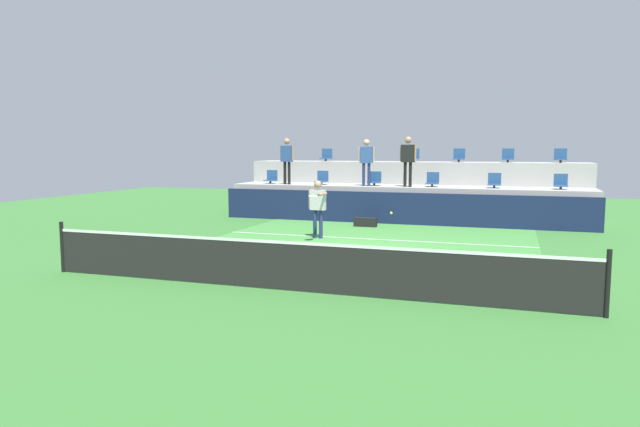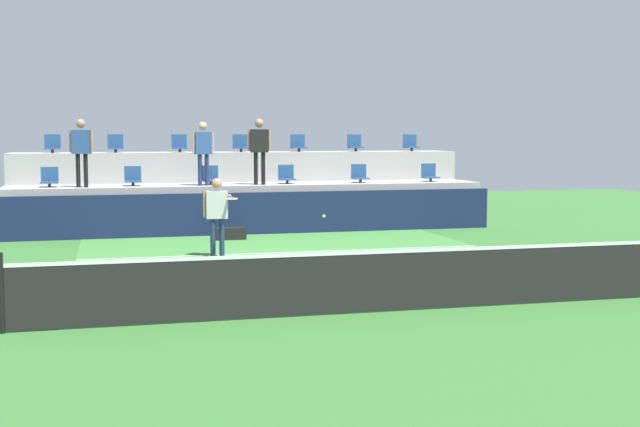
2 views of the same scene
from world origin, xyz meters
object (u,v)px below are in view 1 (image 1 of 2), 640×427
object	(u,v)px
stadium_chair_lower_mid_left	(375,180)
spectator_in_white	(366,158)
stadium_chair_upper_far_right	(561,157)
spectator_in_grey	(287,156)
tennis_ball	(391,213)
stadium_chair_upper_left	(326,156)
stadium_chair_lower_right	(494,182)
tennis_player	(318,203)
stadium_chair_lower_far_left	(271,178)
stadium_chair_upper_center	(413,156)
spectator_leaning_on_rail	(408,156)
stadium_chair_upper_right	(508,157)
stadium_chair_lower_far_right	(561,183)
stadium_chair_lower_left	(322,179)
stadium_chair_upper_far_left	(288,156)
equipment_bag	(365,222)
stadium_chair_upper_mid_left	(369,156)
stadium_chair_lower_mid_right	(433,181)
stadium_chair_upper_mid_right	(459,156)

from	to	relation	value
stadium_chair_lower_mid_left	spectator_in_white	xyz separation A→B (m)	(-0.23, -0.38, 0.81)
stadium_chair_upper_far_right	spectator_in_grey	size ratio (longest dim) A/B	0.30
spectator_in_white	tennis_ball	bearing A→B (deg)	-68.78
stadium_chair_upper_left	stadium_chair_upper_far_right	distance (m)	8.96
stadium_chair_lower_right	tennis_player	distance (m)	7.02
stadium_chair_lower_far_left	stadium_chair_upper_left	world-z (taller)	stadium_chair_upper_left
stadium_chair_upper_center	tennis_player	distance (m)	7.26
stadium_chair_upper_far_right	spectator_leaning_on_rail	xyz separation A→B (m)	(-5.18, -2.18, 0.03)
stadium_chair_lower_right	stadium_chair_upper_right	world-z (taller)	stadium_chair_upper_right
stadium_chair_upper_left	stadium_chair_upper_far_right	size ratio (longest dim) A/B	1.00
stadium_chair_lower_far_right	spectator_leaning_on_rail	world-z (taller)	spectator_leaning_on_rail
stadium_chair_lower_left	spectator_leaning_on_rail	distance (m)	3.49
stadium_chair_lower_right	stadium_chair_upper_far_left	world-z (taller)	stadium_chair_upper_far_left
stadium_chair_upper_far_left	spectator_in_grey	bearing A→B (deg)	-68.95
stadium_chair_lower_right	stadium_chair_upper_center	xyz separation A→B (m)	(-3.14, 1.80, 0.85)
stadium_chair_upper_left	stadium_chair_lower_left	bearing A→B (deg)	-77.02
stadium_chair_lower_far_right	equipment_bag	distance (m)	6.69
stadium_chair_lower_left	spectator_in_white	distance (m)	2.04
stadium_chair_lower_left	tennis_ball	xyz separation A→B (m)	(3.83, -5.52, -0.60)
stadium_chair_upper_far_left	tennis_player	xyz separation A→B (m)	(3.72, -6.96, -1.28)
tennis_player	equipment_bag	size ratio (longest dim) A/B	2.22
stadium_chair_upper_right	spectator_in_white	bearing A→B (deg)	-155.93
stadium_chair_lower_far_left	stadium_chair_upper_right	xyz separation A→B (m)	(8.84, 1.80, 0.85)
stadium_chair_upper_far_left	tennis_ball	size ratio (longest dim) A/B	7.65
stadium_chair_lower_far_left	stadium_chair_upper_center	distance (m)	5.66
tennis_ball	stadium_chair_upper_far_right	bearing A→B (deg)	57.20
stadium_chair_lower_left	spectator_in_grey	size ratio (longest dim) A/B	0.30
stadium_chair_upper_right	tennis_player	world-z (taller)	stadium_chair_upper_right
stadium_chair_upper_mid_left	equipment_bag	distance (m)	4.65
tennis_ball	stadium_chair_lower_mid_left	bearing A→B (deg)	107.69
stadium_chair_lower_mid_left	tennis_player	world-z (taller)	stadium_chair_lower_mid_left
stadium_chair_lower_right	spectator_leaning_on_rail	world-z (taller)	spectator_leaning_on_rail
stadium_chair_upper_center	spectator_in_white	world-z (taller)	spectator_in_white
stadium_chair_lower_left	spectator_leaning_on_rail	world-z (taller)	spectator_leaning_on_rail
stadium_chair_lower_far_left	stadium_chair_upper_far_left	xyz separation A→B (m)	(-0.01, 1.80, 0.85)
stadium_chair_lower_right	tennis_ball	bearing A→B (deg)	-114.34
stadium_chair_upper_far_right	stadium_chair_upper_right	bearing A→B (deg)	180.00
stadium_chair_upper_left	stadium_chair_upper_center	world-z (taller)	same
stadium_chair_lower_far_right	tennis_player	distance (m)	8.60
stadium_chair_lower_mid_left	stadium_chair_lower_mid_right	size ratio (longest dim) A/B	1.00
stadium_chair_lower_mid_right	stadium_chair_upper_left	distance (m)	5.02
stadium_chair_upper_mid_left	spectator_leaning_on_rail	bearing A→B (deg)	-48.06
stadium_chair_upper_left	stadium_chair_upper_center	xyz separation A→B (m)	(3.60, 0.00, 0.00)
stadium_chair_upper_center	tennis_player	xyz separation A→B (m)	(-1.59, -6.96, -1.28)
spectator_in_white	tennis_ball	distance (m)	5.68
stadium_chair_upper_far_right	spectator_in_white	xyz separation A→B (m)	(-6.71, -2.18, -0.04)
stadium_chair_upper_mid_left	spectator_in_grey	distance (m)	3.46
spectator_leaning_on_rail	stadium_chair_upper_mid_right	bearing A→B (deg)	54.09
stadium_chair_lower_right	stadium_chair_upper_left	xyz separation A→B (m)	(-6.74, 1.80, 0.85)
tennis_player	spectator_in_white	distance (m)	4.94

